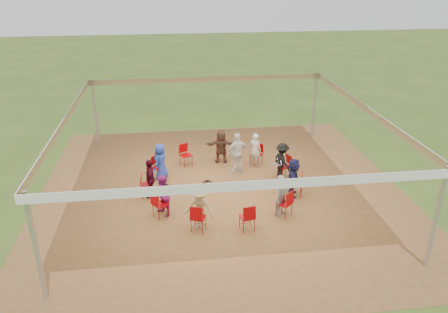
{
  "coord_description": "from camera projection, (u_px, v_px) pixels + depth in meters",
  "views": [
    {
      "loc": [
        -1.73,
        -13.94,
        7.56
      ],
      "look_at": [
        0.12,
        0.3,
        1.23
      ],
      "focal_mm": 35.0,
      "sensor_mm": 36.0,
      "label": 1
    }
  ],
  "objects": [
    {
      "name": "chair_3",
      "position": [
        186.0,
        155.0,
        17.74
      ],
      "size": [
        0.57,
        0.58,
        0.9
      ],
      "primitive_type": null,
      "rotation": [
        0.0,
        0.0,
        -2.68
      ],
      "color": "#A10004",
      "rests_on": "ground"
    },
    {
      "name": "chair_7",
      "position": [
        198.0,
        218.0,
        13.37
      ],
      "size": [
        0.56,
        0.57,
        0.9
      ],
      "primitive_type": null,
      "rotation": [
        0.0,
        0.0,
        -0.4
      ],
      "color": "#A10004",
      "rests_on": "ground"
    },
    {
      "name": "person_seated_4",
      "position": [
        150.0,
        178.0,
        15.24
      ],
      "size": [
        0.45,
        0.84,
        1.42
      ],
      "primitive_type": "imported",
      "rotation": [
        0.0,
        0.0,
        -1.54
      ],
      "color": "#400816",
      "rests_on": "ground"
    },
    {
      "name": "chair_0",
      "position": [
        284.0,
        166.0,
        16.76
      ],
      "size": [
        0.55,
        0.54,
        0.9
      ],
      "primitive_type": null,
      "rotation": [
        0.0,
        0.0,
        1.89
      ],
      "color": "#A10004",
      "rests_on": "ground"
    },
    {
      "name": "person_seated_7",
      "position": [
        282.0,
        195.0,
        14.12
      ],
      "size": [
        0.61,
        0.6,
        1.42
      ],
      "primitive_type": "imported",
      "rotation": [
        0.0,
        0.0,
        0.74
      ],
      "color": "slate",
      "rests_on": "ground"
    },
    {
      "name": "chair_9",
      "position": [
        284.0,
        204.0,
        14.16
      ],
      "size": [
        0.61,
        0.61,
        0.9
      ],
      "primitive_type": null,
      "rotation": [
        0.0,
        0.0,
        0.74
      ],
      "color": "#A10004",
      "rests_on": "ground"
    },
    {
      "name": "chair_8",
      "position": [
        247.0,
        217.0,
        13.4
      ],
      "size": [
        0.49,
        0.51,
        0.9
      ],
      "primitive_type": null,
      "rotation": [
        0.0,
        0.0,
        0.17
      ],
      "color": "#A10004",
      "rests_on": "ground"
    },
    {
      "name": "chair_6",
      "position": [
        160.0,
        205.0,
        14.1
      ],
      "size": [
        0.6,
        0.6,
        0.9
      ],
      "primitive_type": null,
      "rotation": [
        0.0,
        0.0,
        -0.97
      ],
      "color": "#A10004",
      "rests_on": "ground"
    },
    {
      "name": "chair_2",
      "position": [
        221.0,
        151.0,
        18.15
      ],
      "size": [
        0.47,
        0.48,
        0.9
      ],
      "primitive_type": null,
      "rotation": [
        0.0,
        0.0,
        3.03
      ],
      "color": "#A10004",
      "rests_on": "ground"
    },
    {
      "name": "person_seated_1",
      "position": [
        255.0,
        150.0,
        17.58
      ],
      "size": [
        0.61,
        0.59,
        1.42
      ],
      "primitive_type": "imported",
      "rotation": [
        0.0,
        0.0,
        2.46
      ],
      "color": "beige",
      "rests_on": "ground"
    },
    {
      "name": "dirt_patch",
      "position": [
        222.0,
        191.0,
        15.9
      ],
      "size": [
        13.0,
        13.0,
        0.0
      ],
      "primitive_type": "plane",
      "color": "brown",
      "rests_on": "ground"
    },
    {
      "name": "person_seated_2",
      "position": [
        221.0,
        146.0,
        17.93
      ],
      "size": [
        1.36,
        0.64,
        1.42
      ],
      "primitive_type": "imported",
      "rotation": [
        0.0,
        0.0,
        3.03
      ],
      "color": "#523627",
      "rests_on": "ground"
    },
    {
      "name": "laptop",
      "position": [
        278.0,
        163.0,
        16.57
      ],
      "size": [
        0.33,
        0.37,
        0.21
      ],
      "rotation": [
        0.0,
        0.0,
        1.89
      ],
      "color": "#B7B7BC",
      "rests_on": "ground"
    },
    {
      "name": "ground",
      "position": [
        222.0,
        191.0,
        15.9
      ],
      "size": [
        80.0,
        80.0,
        0.0
      ],
      "primitive_type": "plane",
      "color": "#39541A",
      "rests_on": "ground"
    },
    {
      "name": "person_seated_0",
      "position": [
        282.0,
        161.0,
        16.61
      ],
      "size": [
        0.71,
        1.01,
        1.42
      ],
      "primitive_type": "imported",
      "rotation": [
        0.0,
        0.0,
        1.89
      ],
      "color": "black",
      "rests_on": "ground"
    },
    {
      "name": "standing_person",
      "position": [
        238.0,
        153.0,
        17.01
      ],
      "size": [
        1.07,
        0.77,
        1.64
      ],
      "primitive_type": "imported",
      "rotation": [
        0.0,
        0.0,
        3.46
      ],
      "color": "silver",
      "rests_on": "ground"
    },
    {
      "name": "person_seated_6",
      "position": [
        199.0,
        208.0,
        13.37
      ],
      "size": [
        1.02,
        0.77,
        1.42
      ],
      "primitive_type": "imported",
      "rotation": [
        0.0,
        0.0,
        -0.4
      ],
      "color": "tan",
      "rests_on": "ground"
    },
    {
      "name": "chair_4",
      "position": [
        158.0,
        167.0,
        16.69
      ],
      "size": [
        0.59,
        0.59,
        0.9
      ],
      "primitive_type": null,
      "rotation": [
        0.0,
        0.0,
        -2.11
      ],
      "color": "#A10004",
      "rests_on": "ground"
    },
    {
      "name": "cable_coil",
      "position": [
        208.0,
        182.0,
        16.46
      ],
      "size": [
        0.4,
        0.4,
        0.03
      ],
      "rotation": [
        0.0,
        0.0,
        -0.3
      ],
      "color": "black",
      "rests_on": "ground"
    },
    {
      "name": "tent",
      "position": [
        222.0,
        130.0,
        14.94
      ],
      "size": [
        10.33,
        10.33,
        3.0
      ],
      "color": "#B2B2B7",
      "rests_on": "ground"
    },
    {
      "name": "chair_5",
      "position": [
        147.0,
        185.0,
        15.33
      ],
      "size": [
        0.45,
        0.43,
        0.9
      ],
      "primitive_type": null,
      "rotation": [
        0.0,
        0.0,
        -1.54
      ],
      "color": "#A10004",
      "rests_on": "ground"
    },
    {
      "name": "person_seated_5",
      "position": [
        163.0,
        196.0,
        14.06
      ],
      "size": [
        0.72,
        0.79,
        1.42
      ],
      "primitive_type": "imported",
      "rotation": [
        0.0,
        0.0,
        -0.97
      ],
      "color": "#8C1A6A",
      "rests_on": "ground"
    },
    {
      "name": "person_seated_3",
      "position": [
        161.0,
        162.0,
        16.54
      ],
      "size": [
        0.69,
        0.79,
        1.42
      ],
      "primitive_type": "imported",
      "rotation": [
        0.0,
        0.0,
        -2.11
      ],
      "color": "#2039A7",
      "rests_on": "ground"
    },
    {
      "name": "person_seated_8",
      "position": [
        293.0,
        177.0,
        15.32
      ],
      "size": [
        0.81,
        1.39,
        1.42
      ],
      "primitive_type": "imported",
      "rotation": [
        0.0,
        0.0,
        1.32
      ],
      "color": "#1A1C46",
      "rests_on": "ground"
    },
    {
      "name": "chair_10",
      "position": [
        296.0,
        184.0,
        15.41
      ],
      "size": [
        0.53,
        0.52,
        0.9
      ],
      "primitive_type": null,
      "rotation": [
        0.0,
        0.0,
        1.32
      ],
      "color": "#A10004",
      "rests_on": "ground"
    },
    {
      "name": "chair_1",
      "position": [
        256.0,
        155.0,
        17.78
      ],
      "size": [
        0.6,
        0.61,
        0.9
      ],
      "primitive_type": null,
      "rotation": [
        0.0,
        0.0,
        2.46
      ],
      "color": "#A10004",
      "rests_on": "ground"
    }
  ]
}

